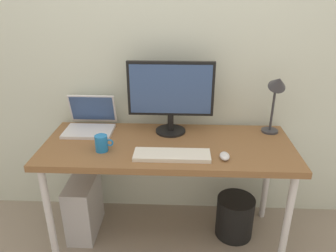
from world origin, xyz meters
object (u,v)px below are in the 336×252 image
Objects in this scene: keyboard at (172,155)px; wastebasket at (235,217)px; monitor at (171,93)px; mouse at (225,156)px; laptop at (90,121)px; coffee_mug at (102,143)px; computer_tower at (84,206)px; desk_lamp at (277,91)px; desk at (168,153)px.

keyboard reaches higher than wastebasket.
mouse is at bearing -47.59° from monitor.
laptop is 3.56× the size of mouse.
coffee_mug reaches higher than mouse.
coffee_mug is (-0.42, 0.06, 0.04)m from keyboard.
keyboard reaches higher than computer_tower.
desk_lamp is 1.52m from computer_tower.
desk is at bearing -174.74° from wastebasket.
wastebasket is at bearing 0.57° from computer_tower.
desk is 17.27× the size of mouse.
monitor reaches higher than desk.
monitor is 1.01m from computer_tower.
monitor is 0.59m from laptop.
desk reaches higher than computer_tower.
keyboard is 0.77m from wastebasket.
desk is 0.70m from wastebasket.
keyboard is 0.85m from computer_tower.
laptop reaches higher than keyboard.
desk is at bearing -19.95° from laptop.
desk is 4.86× the size of laptop.
keyboard is 0.42m from coffee_mug.
monitor is at bearing -179.96° from desk_lamp.
keyboard is at bearing -86.49° from monitor.
coffee_mug is (-0.39, -0.11, 0.11)m from desk.
keyboard is 4.89× the size of mouse.
mouse is at bearing -122.37° from wastebasket.
laptop is 1.20m from wastebasket.
monitor is (0.01, 0.18, 0.34)m from desk.
mouse is at bearing -28.00° from desk.
monitor is at bearing 93.51° from keyboard.
desk_lamp reaches higher than desk.
computer_tower is at bearing 176.87° from desk.
laptop is at bearing 147.37° from keyboard.
computer_tower is (-0.93, 0.21, -0.54)m from mouse.
laptop is at bearing 178.00° from monitor.
coffee_mug reaches higher than keyboard.
computer_tower is (-0.63, 0.20, -0.54)m from keyboard.
desk_lamp is at bearing 15.09° from coffee_mug.
desk is 14.07× the size of coffee_mug.
wastebasket is (1.01, -0.15, -0.65)m from laptop.
desk_lamp is 4.64× the size of mouse.
mouse reaches higher than computer_tower.
coffee_mug is (-0.40, -0.29, -0.22)m from monitor.
mouse is (-0.35, -0.35, -0.28)m from desk_lamp.
computer_tower is (-0.61, -0.14, -0.80)m from monitor.
monitor is 1.85× the size of wastebasket.
monitor is 0.98m from wastebasket.
desk is 2.80× the size of monitor.
desk is at bearing -3.13° from computer_tower.
mouse is 0.66m from wastebasket.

